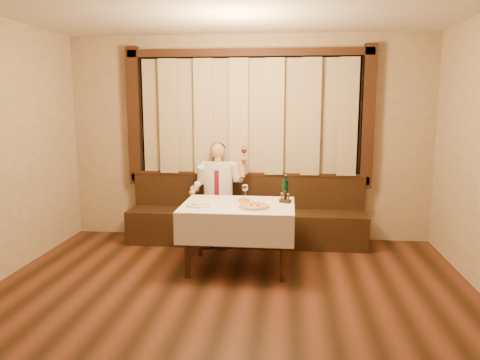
# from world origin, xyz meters

# --- Properties ---
(room) EXTENTS (5.01, 6.01, 2.81)m
(room) POSITION_xyz_m (-0.00, 0.97, 1.50)
(room) COLOR black
(room) RESTS_ON ground
(banquette) EXTENTS (3.20, 0.61, 0.94)m
(banquette) POSITION_xyz_m (0.00, 2.72, 0.31)
(banquette) COLOR black
(banquette) RESTS_ON ground
(dining_table) EXTENTS (1.27, 0.97, 0.76)m
(dining_table) POSITION_xyz_m (0.00, 1.70, 0.65)
(dining_table) COLOR black
(dining_table) RESTS_ON ground
(pizza) EXTENTS (0.35, 0.35, 0.04)m
(pizza) POSITION_xyz_m (0.20, 1.53, 0.77)
(pizza) COLOR white
(pizza) RESTS_ON dining_table
(pasta_red) EXTENTS (0.24, 0.24, 0.08)m
(pasta_red) POSITION_xyz_m (0.06, 1.82, 0.79)
(pasta_red) COLOR white
(pasta_red) RESTS_ON dining_table
(pasta_cream) EXTENTS (0.28, 0.28, 0.10)m
(pasta_cream) POSITION_xyz_m (-0.42, 1.57, 0.80)
(pasta_cream) COLOR white
(pasta_cream) RESTS_ON dining_table
(green_bottle) EXTENTS (0.07, 0.07, 0.32)m
(green_bottle) POSITION_xyz_m (0.53, 1.91, 0.89)
(green_bottle) COLOR #104E2A
(green_bottle) RESTS_ON dining_table
(table_wine_glass) EXTENTS (0.08, 0.08, 0.20)m
(table_wine_glass) POSITION_xyz_m (0.06, 1.90, 0.90)
(table_wine_glass) COLOR white
(table_wine_glass) RESTS_ON dining_table
(cruet_caddy) EXTENTS (0.14, 0.11, 0.13)m
(cruet_caddy) POSITION_xyz_m (0.53, 1.82, 0.80)
(cruet_caddy) COLOR black
(cruet_caddy) RESTS_ON dining_table
(seated_man) EXTENTS (0.74, 0.55, 1.36)m
(seated_man) POSITION_xyz_m (-0.38, 2.64, 0.80)
(seated_man) COLOR black
(seated_man) RESTS_ON ground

